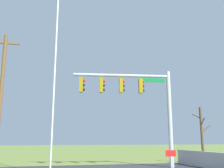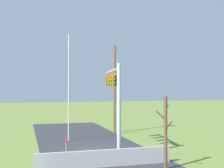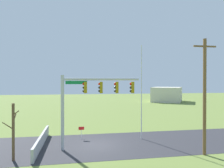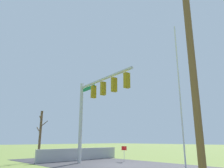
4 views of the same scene
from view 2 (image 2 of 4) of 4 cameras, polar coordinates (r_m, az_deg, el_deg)
name	(u,v)px [view 2 (image 2 of 4)]	position (r m, az deg, el deg)	size (l,w,h in m)	color
ground_plane	(94,150)	(23.41, -3.37, -12.27)	(160.00, 160.00, 0.00)	olive
road_surface	(84,141)	(27.26, -5.28, -10.62)	(28.00, 8.00, 0.01)	#2D2D33
sidewalk_corner	(124,162)	(19.81, 2.23, -14.38)	(6.00, 6.00, 0.01)	#B7B5AD
retaining_fence	(105,158)	(18.43, -1.28, -13.80)	(0.20, 8.28, 1.02)	#A8A8AD
signal_mast	(114,89)	(22.32, 0.42, -1.00)	(6.51, 1.17, 6.33)	#B2B5BA
flagpole	(69,87)	(27.17, -8.16, -0.64)	(0.10, 0.10, 9.46)	silver
utility_pole	(114,87)	(31.70, 0.47, -0.65)	(1.90, 0.26, 9.14)	brown
bare_tree	(166,132)	(17.87, 10.05, -8.84)	(1.27, 1.02, 4.18)	brown
open_sign	(66,143)	(21.44, -8.66, -10.86)	(0.56, 0.04, 1.22)	silver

